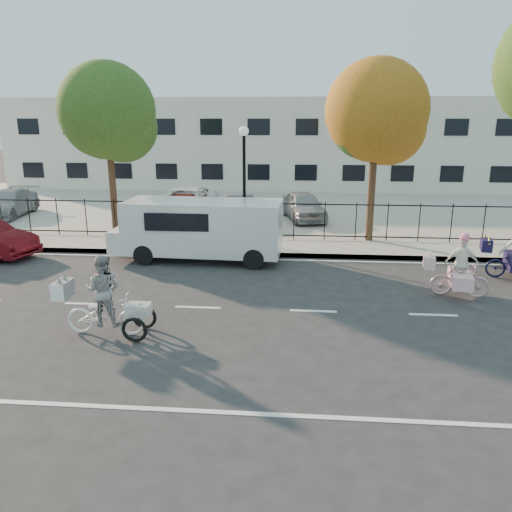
# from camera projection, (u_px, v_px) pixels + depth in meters

# --- Properties ---
(ground) EXTENTS (120.00, 120.00, 0.00)m
(ground) POSITION_uv_depth(u_px,v_px,m) (198.00, 308.00, 13.02)
(ground) COLOR #333334
(road_markings) EXTENTS (60.00, 9.52, 0.01)m
(road_markings) POSITION_uv_depth(u_px,v_px,m) (198.00, 307.00, 13.02)
(road_markings) COLOR silver
(road_markings) RESTS_ON ground
(curb) EXTENTS (60.00, 0.10, 0.15)m
(curb) POSITION_uv_depth(u_px,v_px,m) (226.00, 254.00, 17.84)
(curb) COLOR #A8A399
(curb) RESTS_ON ground
(sidewalk) EXTENTS (60.00, 2.20, 0.15)m
(sidewalk) POSITION_uv_depth(u_px,v_px,m) (229.00, 247.00, 18.85)
(sidewalk) COLOR #A8A399
(sidewalk) RESTS_ON ground
(parking_lot) EXTENTS (60.00, 15.60, 0.15)m
(parking_lot) POSITION_uv_depth(u_px,v_px,m) (251.00, 206.00, 27.39)
(parking_lot) COLOR #A8A399
(parking_lot) RESTS_ON ground
(iron_fence) EXTENTS (58.00, 0.06, 1.50)m
(iron_fence) POSITION_uv_depth(u_px,v_px,m) (233.00, 219.00, 19.68)
(iron_fence) COLOR black
(iron_fence) RESTS_ON sidewalk
(building) EXTENTS (34.00, 10.00, 6.00)m
(building) POSITION_uv_depth(u_px,v_px,m) (264.00, 143.00, 36.20)
(building) COLOR silver
(building) RESTS_ON ground
(lamppost) EXTENTS (0.36, 0.36, 4.33)m
(lamppost) POSITION_uv_depth(u_px,v_px,m) (244.00, 164.00, 18.66)
(lamppost) COLOR black
(lamppost) RESTS_ON sidewalk
(street_sign) EXTENTS (0.85, 0.06, 1.80)m
(street_sign) POSITION_uv_depth(u_px,v_px,m) (184.00, 207.00, 19.31)
(street_sign) COLOR black
(street_sign) RESTS_ON sidewalk
(zebra_trike) EXTENTS (2.19, 0.82, 1.88)m
(zebra_trike) POSITION_uv_depth(u_px,v_px,m) (105.00, 304.00, 11.25)
(zebra_trike) COLOR white
(zebra_trike) RESTS_ON ground
(unicorn_bike) EXTENTS (1.82, 1.28, 1.81)m
(unicorn_bike) POSITION_uv_depth(u_px,v_px,m) (459.00, 273.00, 13.67)
(unicorn_bike) COLOR #D4A1B1
(unicorn_bike) RESTS_ON ground
(white_van) EXTENTS (5.88, 2.23, 2.06)m
(white_van) POSITION_uv_depth(u_px,v_px,m) (201.00, 228.00, 17.09)
(white_van) COLOR white
(white_van) RESTS_ON ground
(pedestrian) EXTENTS (0.72, 0.63, 1.66)m
(pedestrian) POSITION_uv_depth(u_px,v_px,m) (164.00, 221.00, 18.93)
(pedestrian) COLOR black
(pedestrian) RESTS_ON sidewalk
(lot_car_a) EXTENTS (2.12, 4.43, 1.25)m
(lot_car_a) POSITION_uv_depth(u_px,v_px,m) (8.00, 203.00, 24.09)
(lot_car_a) COLOR #95969C
(lot_car_a) RESTS_ON parking_lot
(lot_car_b) EXTENTS (2.64, 5.36, 1.46)m
(lot_car_b) POSITION_uv_depth(u_px,v_px,m) (185.00, 204.00, 23.29)
(lot_car_b) COLOR white
(lot_car_b) RESTS_ON parking_lot
(lot_car_c) EXTENTS (1.40, 3.68, 1.20)m
(lot_car_c) POSITION_uv_depth(u_px,v_px,m) (238.00, 209.00, 22.67)
(lot_car_c) COLOR #4B4B52
(lot_car_c) RESTS_ON parking_lot
(lot_car_d) EXTENTS (2.43, 4.07, 1.30)m
(lot_car_d) POSITION_uv_depth(u_px,v_px,m) (304.00, 206.00, 23.29)
(lot_car_d) COLOR #939699
(lot_car_d) RESTS_ON parking_lot
(tree_west) EXTENTS (3.78, 3.78, 6.92)m
(tree_west) POSITION_uv_depth(u_px,v_px,m) (111.00, 116.00, 19.52)
(tree_west) COLOR #442D1D
(tree_west) RESTS_ON ground
(tree_mid) EXTENTS (3.78, 3.78, 6.92)m
(tree_mid) POSITION_uv_depth(u_px,v_px,m) (380.00, 116.00, 18.33)
(tree_mid) COLOR #442D1D
(tree_mid) RESTS_ON ground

